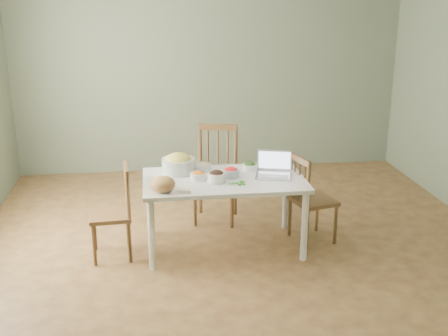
{
  "coord_description": "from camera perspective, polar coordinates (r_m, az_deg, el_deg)",
  "views": [
    {
      "loc": [
        -0.78,
        -4.72,
        2.36
      ],
      "look_at": [
        -0.14,
        0.07,
        0.79
      ],
      "focal_mm": 44.93,
      "sensor_mm": 36.0,
      "label": 1
    }
  ],
  "objects": [
    {
      "name": "chair_far",
      "position": [
        5.78,
        -0.86,
        -0.76
      ],
      "size": [
        0.53,
        0.52,
        1.0
      ],
      "primitive_type": null,
      "rotation": [
        0.0,
        0.0,
        -0.25
      ],
      "color": "brown",
      "rests_on": "floor"
    },
    {
      "name": "bowl_mushroom",
      "position": [
        5.0,
        -0.76,
        -0.86
      ],
      "size": [
        0.2,
        0.2,
        0.11
      ],
      "primitive_type": null,
      "rotation": [
        0.0,
        0.0,
        -0.33
      ],
      "color": "black",
      "rests_on": "dining_table"
    },
    {
      "name": "wall_back",
      "position": [
        7.33,
        -1.45,
        10.11
      ],
      "size": [
        5.0,
        0.0,
        2.7
      ],
      "primitive_type": "cube",
      "color": "slate",
      "rests_on": "ground"
    },
    {
      "name": "bowl_squash",
      "position": [
        5.27,
        -4.66,
        0.49
      ],
      "size": [
        0.31,
        0.31,
        0.18
      ],
      "primitive_type": null,
      "rotation": [
        0.0,
        0.0,
        -0.0
      ],
      "color": "#D8B862",
      "rests_on": "dining_table"
    },
    {
      "name": "chair_left",
      "position": [
        5.14,
        -11.52,
        -4.45
      ],
      "size": [
        0.39,
        0.4,
        0.86
      ],
      "primitive_type": null,
      "rotation": [
        0.0,
        0.0,
        -1.5
      ],
      "color": "brown",
      "rests_on": "floor"
    },
    {
      "name": "wall_front",
      "position": [
        2.56,
        10.86,
        -5.62
      ],
      "size": [
        5.0,
        0.0,
        2.7
      ],
      "primitive_type": "cube",
      "color": "slate",
      "rests_on": "ground"
    },
    {
      "name": "bowl_redpep",
      "position": [
        5.14,
        0.71,
        -0.41
      ],
      "size": [
        0.17,
        0.17,
        0.09
      ],
      "primitive_type": null,
      "rotation": [
        0.0,
        0.0,
        -0.16
      ],
      "color": "red",
      "rests_on": "dining_table"
    },
    {
      "name": "basil_bunch",
      "position": [
        4.97,
        1.34,
        -1.5
      ],
      "size": [
        0.18,
        0.18,
        0.02
      ],
      "primitive_type": null,
      "color": "#266A13",
      "rests_on": "dining_table"
    },
    {
      "name": "bowl_onion",
      "position": [
        5.3,
        -2.17,
        0.13
      ],
      "size": [
        0.19,
        0.19,
        0.09
      ],
      "primitive_type": null,
      "rotation": [
        0.0,
        0.0,
        0.22
      ],
      "color": "beige",
      "rests_on": "dining_table"
    },
    {
      "name": "bread_boule",
      "position": [
        4.79,
        -6.23,
        -1.64
      ],
      "size": [
        0.27,
        0.27,
        0.14
      ],
      "primitive_type": "ellipsoid",
      "rotation": [
        0.0,
        0.0,
        -0.35
      ],
      "color": "#AE7B54",
      "rests_on": "dining_table"
    },
    {
      "name": "chair_right",
      "position": [
        5.42,
        9.09,
        -3.05
      ],
      "size": [
        0.45,
        0.46,
        0.87
      ],
      "primitive_type": null,
      "rotation": [
        0.0,
        0.0,
        1.83
      ],
      "color": "brown",
      "rests_on": "floor"
    },
    {
      "name": "flatbread",
      "position": [
        5.44,
        2.66,
        0.22
      ],
      "size": [
        0.2,
        0.2,
        0.02
      ],
      "primitive_type": "cylinder",
      "rotation": [
        0.0,
        0.0,
        -0.1
      ],
      "color": "tan",
      "rests_on": "dining_table"
    },
    {
      "name": "bowl_broccoli",
      "position": [
        5.32,
        2.65,
        0.19
      ],
      "size": [
        0.16,
        0.16,
        0.09
      ],
      "primitive_type": null,
      "rotation": [
        0.0,
        0.0,
        -0.13
      ],
      "color": "#12370C",
      "rests_on": "dining_table"
    },
    {
      "name": "bowl_carrot",
      "position": [
        5.07,
        -2.63,
        -0.75
      ],
      "size": [
        0.17,
        0.17,
        0.08
      ],
      "primitive_type": null,
      "rotation": [
        0.0,
        0.0,
        -0.14
      ],
      "color": "#CA6D26",
      "rests_on": "dining_table"
    },
    {
      "name": "dining_table",
      "position": [
        5.23,
        -0.0,
        -4.63
      ],
      "size": [
        1.47,
        0.83,
        0.69
      ],
      "primitive_type": null,
      "color": "white",
      "rests_on": "floor"
    },
    {
      "name": "laptop",
      "position": [
        5.14,
        5.08,
        0.27
      ],
      "size": [
        0.39,
        0.36,
        0.22
      ],
      "primitive_type": null,
      "rotation": [
        0.0,
        0.0,
        -0.27
      ],
      "color": "#BDBDC1",
      "rests_on": "dining_table"
    },
    {
      "name": "floor",
      "position": [
        5.33,
        1.62,
        -8.25
      ],
      "size": [
        5.0,
        5.0,
        0.0
      ],
      "primitive_type": "cube",
      "color": "#52351F",
      "rests_on": "ground"
    },
    {
      "name": "butter_stick",
      "position": [
        4.75,
        -4.11,
        -2.43
      ],
      "size": [
        0.12,
        0.05,
        0.03
      ],
      "primitive_type": "cube",
      "rotation": [
        0.0,
        0.0,
        -0.12
      ],
      "color": "white",
      "rests_on": "dining_table"
    }
  ]
}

